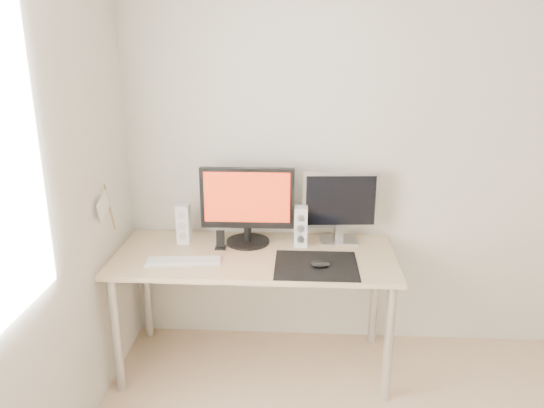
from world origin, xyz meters
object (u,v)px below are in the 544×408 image
object	(u,v)px
second_monitor	(340,204)
speaker_right	(301,226)
mouse	(320,264)
main_monitor	(247,203)
speaker_left	(184,223)
keyboard	(184,261)
desk	(255,266)
phone_dock	(221,243)

from	to	relation	value
second_monitor	speaker_right	distance (m)	0.27
mouse	main_monitor	distance (m)	0.58
speaker_left	keyboard	distance (m)	0.32
desk	second_monitor	distance (m)	0.63
speaker_right	keyboard	bearing A→B (deg)	-155.67
main_monitor	second_monitor	distance (m)	0.55
keyboard	phone_dock	bearing A→B (deg)	49.81
phone_dock	keyboard	bearing A→B (deg)	-130.19
mouse	desk	size ratio (longest dim) A/B	0.06
mouse	desk	distance (m)	0.42
mouse	speaker_right	size ratio (longest dim) A/B	0.43
mouse	keyboard	size ratio (longest dim) A/B	0.24
speaker_right	phone_dock	xyz separation A→B (m)	(-0.47, -0.08, -0.08)
desk	phone_dock	world-z (taller)	phone_dock
main_monitor	second_monitor	size ratio (longest dim) A/B	1.22
speaker_left	phone_dock	bearing A→B (deg)	-21.57
mouse	speaker_left	bearing A→B (deg)	157.71
second_monitor	speaker_right	size ratio (longest dim) A/B	1.89
main_monitor	phone_dock	distance (m)	0.28
mouse	phone_dock	size ratio (longest dim) A/B	0.91
main_monitor	phone_dock	world-z (taller)	main_monitor
speaker_left	phone_dock	xyz separation A→B (m)	(0.23, -0.09, -0.08)
speaker_right	phone_dock	distance (m)	0.48
second_monitor	speaker_left	distance (m)	0.94
main_monitor	speaker_right	size ratio (longest dim) A/B	2.31
second_monitor	speaker_right	xyz separation A→B (m)	(-0.23, -0.07, -0.12)
speaker_left	speaker_right	world-z (taller)	same
second_monitor	speaker_left	size ratio (longest dim) A/B	1.89
main_monitor	phone_dock	xyz separation A→B (m)	(-0.15, -0.09, -0.22)
mouse	speaker_right	bearing A→B (deg)	108.32
desk	main_monitor	bearing A→B (deg)	109.27
mouse	keyboard	world-z (taller)	mouse
second_monitor	speaker_left	bearing A→B (deg)	-176.25
mouse	main_monitor	bearing A→B (deg)	142.01
desk	speaker_left	xyz separation A→B (m)	(-0.44, 0.16, 0.20)
desk	main_monitor	size ratio (longest dim) A/B	2.91
phone_dock	second_monitor	bearing A→B (deg)	12.42
desk	second_monitor	world-z (taller)	second_monitor
mouse	desk	xyz separation A→B (m)	(-0.37, 0.17, -0.10)
speaker_left	keyboard	world-z (taller)	speaker_left
keyboard	speaker_right	bearing A→B (deg)	24.33
phone_dock	desk	bearing A→B (deg)	-17.27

